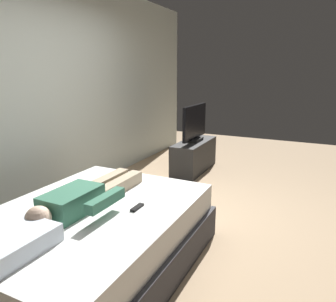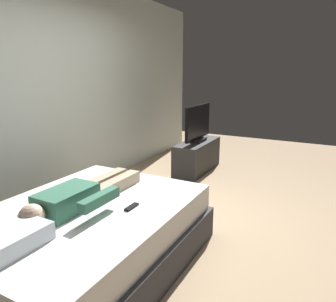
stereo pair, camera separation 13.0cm
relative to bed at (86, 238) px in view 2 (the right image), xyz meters
The scene contains 8 objects.
ground_plane 1.10m from the bed, 23.89° to the right, with size 10.00×10.00×0.00m, color tan.
back_wall 2.25m from the bed, 44.80° to the left, with size 6.40×0.10×2.80m, color silver.
bed is the anchor object (origin of this frame).
pillow 0.77m from the bed, behind, with size 0.48×0.34×0.12m, color white.
person 0.36m from the bed, 64.86° to the left, with size 1.26×0.46×0.18m.
remote 0.48m from the bed, 62.33° to the right, with size 0.15×0.04×0.02m, color black.
tv_stand 2.90m from the bed, ahead, with size 1.10×0.40×0.50m, color #2D2D2D.
tv 2.95m from the bed, ahead, with size 0.88×0.20×0.59m.
Camera 2 is at (-2.73, -1.28, 1.62)m, focal length 33.56 mm.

